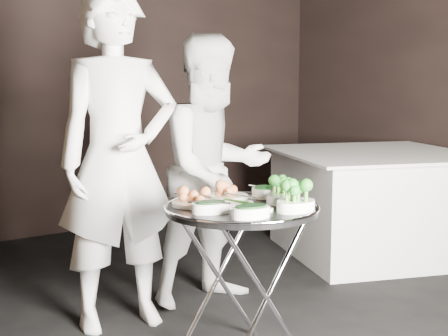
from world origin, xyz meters
TOP-DOWN VIEW (x-y plane):
  - wall_back at (0.00, 3.52)m, footprint 6.00×0.05m
  - tray_stand at (-0.05, 0.45)m, footprint 0.52×0.44m
  - serving_tray at (-0.05, 0.45)m, footprint 0.75×0.75m
  - potato_plate_a at (-0.23, 0.60)m, footprint 0.21×0.21m
  - potato_plate_b at (0.01, 0.66)m, footprint 0.22×0.22m
  - greens_bowl at (0.18, 0.57)m, footprint 0.13×0.13m
  - asparagus_plate_a at (-0.06, 0.45)m, footprint 0.19×0.13m
  - asparagus_plate_b at (-0.08, 0.31)m, footprint 0.20×0.14m
  - spinach_bowl_a at (-0.26, 0.41)m, footprint 0.20×0.16m
  - spinach_bowl_b at (-0.17, 0.22)m, footprint 0.20×0.14m
  - broccoli_bowl_a at (0.17, 0.41)m, footprint 0.20×0.16m
  - broccoli_bowl_b at (0.09, 0.21)m, footprint 0.21×0.16m
  - serving_utensils at (-0.04, 0.52)m, footprint 0.59×0.42m
  - waiter_left at (-0.33, 1.22)m, footprint 0.74×0.54m
  - waiter_right at (0.32, 1.23)m, footprint 0.81×0.63m
  - dining_table at (1.96, 1.41)m, footprint 1.45×1.45m

SIDE VIEW (x-z plane):
  - dining_table at x=1.96m, z-range 0.00..0.83m
  - tray_stand at x=-0.05m, z-range 0.05..0.81m
  - serving_tray at x=-0.05m, z-range 0.75..0.79m
  - asparagus_plate_a at x=-0.06m, z-range 0.78..0.81m
  - asparagus_plate_b at x=-0.08m, z-range 0.78..0.81m
  - spinach_bowl_a at x=-0.26m, z-range 0.78..0.85m
  - potato_plate_b at x=0.01m, z-range 0.78..0.85m
  - potato_plate_a at x=-0.23m, z-range 0.78..0.85m
  - broccoli_bowl_a at x=0.17m, z-range 0.78..0.85m
  - spinach_bowl_b at x=-0.17m, z-range 0.78..0.85m
  - greens_bowl at x=0.18m, z-range 0.78..0.85m
  - broccoli_bowl_b at x=0.09m, z-range 0.78..0.86m
  - serving_utensils at x=-0.04m, z-range 0.83..0.84m
  - waiter_right at x=0.32m, z-range 0.00..1.66m
  - waiter_left at x=-0.33m, z-range 0.00..1.89m
  - wall_back at x=0.00m, z-range 0.00..3.00m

